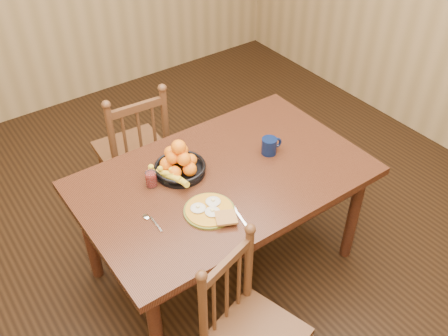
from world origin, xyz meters
TOP-DOWN VIEW (x-y plane):
  - room at (0.00, 0.00)m, footprint 4.52×5.02m
  - dining_table at (0.00, 0.00)m, footprint 1.60×1.00m
  - chair_far at (-0.16, 0.83)m, footprint 0.47×0.45m
  - chair_near at (-0.36, -0.71)m, footprint 0.50×0.49m
  - breakfast_plate at (-0.23, -0.20)m, footprint 0.26×0.31m
  - fork at (-0.13, -0.30)m, footprint 0.05×0.18m
  - spoon at (-0.51, -0.07)m, footprint 0.04×0.16m
  - coffee_mug at (0.34, 0.01)m, footprint 0.13×0.09m
  - juice_glass at (-0.37, 0.16)m, footprint 0.06×0.06m
  - fruit_bowl at (-0.19, 0.16)m, footprint 0.32×0.32m

SIDE VIEW (x-z plane):
  - chair_near at x=-0.36m, z-range -0.01..0.89m
  - chair_far at x=-0.16m, z-range -0.01..0.97m
  - dining_table at x=0.00m, z-range 0.29..1.04m
  - fork at x=-0.13m, z-range 0.75..0.76m
  - spoon at x=-0.51m, z-range 0.75..0.76m
  - breakfast_plate at x=-0.23m, z-range 0.74..0.78m
  - juice_glass at x=-0.37m, z-range 0.75..0.84m
  - coffee_mug at x=0.34m, z-range 0.75..0.85m
  - fruit_bowl at x=-0.19m, z-range 0.70..0.93m
  - room at x=0.00m, z-range -0.01..2.71m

